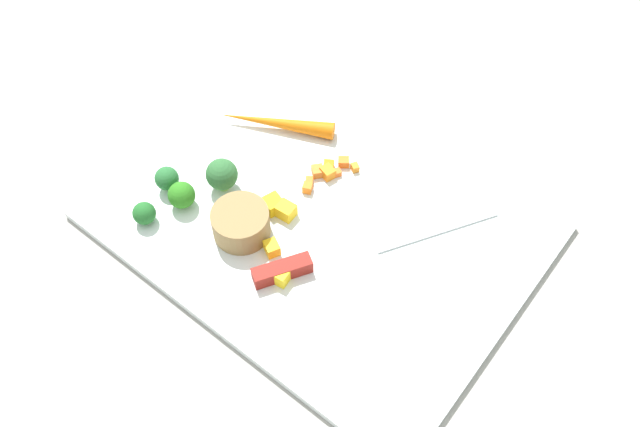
% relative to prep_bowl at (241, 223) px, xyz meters
% --- Properties ---
extents(ground_plane, '(4.00, 4.00, 0.00)m').
position_rel_prep_bowl_xyz_m(ground_plane, '(-0.06, -0.08, -0.03)').
color(ground_plane, '#9D9A93').
extents(cutting_board, '(0.53, 0.40, 0.01)m').
position_rel_prep_bowl_xyz_m(cutting_board, '(-0.06, -0.08, -0.03)').
color(cutting_board, white).
rests_on(cutting_board, ground_plane).
extents(prep_bowl, '(0.07, 0.07, 0.04)m').
position_rel_prep_bowl_xyz_m(prep_bowl, '(0.00, 0.00, 0.00)').
color(prep_bowl, olive).
rests_on(prep_bowl, cutting_board).
extents(chef_knife, '(0.19, 0.29, 0.02)m').
position_rel_prep_bowl_xyz_m(chef_knife, '(-0.11, -0.04, -0.01)').
color(chef_knife, silver).
rests_on(chef_knife, cutting_board).
extents(whole_carrot, '(0.16, 0.10, 0.02)m').
position_rel_prep_bowl_xyz_m(whole_carrot, '(0.08, -0.16, -0.01)').
color(whole_carrot, orange).
rests_on(whole_carrot, cutting_board).
extents(carrot_dice_0, '(0.01, 0.01, 0.01)m').
position_rel_prep_bowl_xyz_m(carrot_dice_0, '(-0.02, -0.11, -0.02)').
color(carrot_dice_0, orange).
rests_on(carrot_dice_0, cutting_board).
extents(carrot_dice_1, '(0.02, 0.02, 0.01)m').
position_rel_prep_bowl_xyz_m(carrot_dice_1, '(-0.02, -0.15, -0.01)').
color(carrot_dice_1, orange).
rests_on(carrot_dice_1, cutting_board).
extents(carrot_dice_2, '(0.02, 0.02, 0.01)m').
position_rel_prep_bowl_xyz_m(carrot_dice_2, '(-0.03, -0.17, -0.01)').
color(carrot_dice_2, orange).
rests_on(carrot_dice_2, cutting_board).
extents(carrot_dice_3, '(0.01, 0.01, 0.01)m').
position_rel_prep_bowl_xyz_m(carrot_dice_3, '(-0.04, -0.15, -0.01)').
color(carrot_dice_3, orange).
rests_on(carrot_dice_3, cutting_board).
extents(carrot_dice_4, '(0.02, 0.02, 0.01)m').
position_rel_prep_bowl_xyz_m(carrot_dice_4, '(-0.02, -0.13, -0.01)').
color(carrot_dice_4, orange).
rests_on(carrot_dice_4, cutting_board).
extents(carrot_dice_5, '(0.02, 0.02, 0.01)m').
position_rel_prep_bowl_xyz_m(carrot_dice_5, '(-0.03, -0.14, -0.01)').
color(carrot_dice_5, orange).
rests_on(carrot_dice_5, cutting_board).
extents(carrot_dice_6, '(0.02, 0.02, 0.01)m').
position_rel_prep_bowl_xyz_m(carrot_dice_6, '(-0.02, -0.10, -0.01)').
color(carrot_dice_6, orange).
rests_on(carrot_dice_6, cutting_board).
extents(carrot_dice_7, '(0.01, 0.01, 0.01)m').
position_rel_prep_bowl_xyz_m(carrot_dice_7, '(-0.05, -0.17, -0.01)').
color(carrot_dice_7, orange).
rests_on(carrot_dice_7, cutting_board).
extents(pepper_dice_0, '(0.02, 0.02, 0.02)m').
position_rel_prep_bowl_xyz_m(pepper_dice_0, '(-0.09, 0.02, -0.01)').
color(pepper_dice_0, yellow).
rests_on(pepper_dice_0, cutting_board).
extents(pepper_dice_1, '(0.02, 0.02, 0.02)m').
position_rel_prep_bowl_xyz_m(pepper_dice_1, '(-0.05, -0.00, -0.01)').
color(pepper_dice_1, yellow).
rests_on(pepper_dice_1, cutting_board).
extents(pepper_dice_2, '(0.02, 0.02, 0.02)m').
position_rel_prep_bowl_xyz_m(pepper_dice_2, '(-0.03, -0.05, -0.01)').
color(pepper_dice_2, yellow).
rests_on(pepper_dice_2, cutting_board).
extents(pepper_dice_3, '(0.03, 0.03, 0.02)m').
position_rel_prep_bowl_xyz_m(pepper_dice_3, '(-0.01, -0.05, -0.01)').
color(pepper_dice_3, yellow).
rests_on(pepper_dice_3, cutting_board).
extents(broccoli_floret_0, '(0.03, 0.03, 0.04)m').
position_rel_prep_bowl_xyz_m(broccoli_floret_0, '(0.12, 0.01, 0.00)').
color(broccoli_floret_0, '#81C15A').
rests_on(broccoli_floret_0, cutting_board).
extents(broccoli_floret_1, '(0.03, 0.03, 0.03)m').
position_rel_prep_bowl_xyz_m(broccoli_floret_1, '(0.11, 0.06, -0.00)').
color(broccoli_floret_1, '#90BF69').
rests_on(broccoli_floret_1, cutting_board).
extents(broccoli_floret_2, '(0.04, 0.04, 0.05)m').
position_rel_prep_bowl_xyz_m(broccoli_floret_2, '(0.07, -0.04, 0.01)').
color(broccoli_floret_2, '#82C25B').
rests_on(broccoli_floret_2, cutting_board).
extents(broccoli_floret_3, '(0.04, 0.04, 0.04)m').
position_rel_prep_bowl_xyz_m(broccoli_floret_3, '(0.09, 0.02, -0.00)').
color(broccoli_floret_3, '#8DAD5C').
rests_on(broccoli_floret_3, cutting_board).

